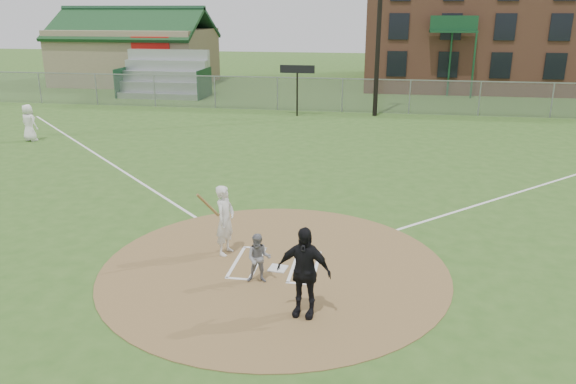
% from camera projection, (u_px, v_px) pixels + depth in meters
% --- Properties ---
extents(ground, '(140.00, 140.00, 0.00)m').
position_uv_depth(ground, '(274.00, 268.00, 13.65)').
color(ground, '#33591E').
rests_on(ground, ground).
extents(dirt_circle, '(8.40, 8.40, 0.02)m').
position_uv_depth(dirt_circle, '(274.00, 268.00, 13.65)').
color(dirt_circle, olive).
rests_on(dirt_circle, ground).
extents(home_plate, '(0.46, 0.46, 0.03)m').
position_uv_depth(home_plate, '(278.00, 268.00, 13.55)').
color(home_plate, silver).
rests_on(home_plate, dirt_circle).
extents(foul_line_first, '(17.04, 17.04, 0.01)m').
position_uv_depth(foul_line_first, '(560.00, 180.00, 20.68)').
color(foul_line_first, white).
rests_on(foul_line_first, ground).
extents(foul_line_third, '(17.04, 17.04, 0.01)m').
position_uv_depth(foul_line_third, '(104.00, 159.00, 23.49)').
color(foul_line_third, white).
rests_on(foul_line_third, ground).
extents(catcher, '(0.61, 0.50, 1.17)m').
position_uv_depth(catcher, '(259.00, 258.00, 12.74)').
color(catcher, gray).
rests_on(catcher, dirt_circle).
extents(umpire, '(1.18, 0.62, 1.92)m').
position_uv_depth(umpire, '(304.00, 272.00, 11.26)').
color(umpire, black).
rests_on(umpire, dirt_circle).
extents(ondeck_player, '(0.97, 0.78, 1.74)m').
position_uv_depth(ondeck_player, '(29.00, 123.00, 26.49)').
color(ondeck_player, white).
rests_on(ondeck_player, ground).
extents(batters_boxes, '(2.08, 1.88, 0.01)m').
position_uv_depth(batters_boxes, '(276.00, 264.00, 13.78)').
color(batters_boxes, white).
rests_on(batters_boxes, dirt_circle).
extents(batter_at_plate, '(0.82, 1.01, 1.82)m').
position_uv_depth(batter_at_plate, '(225.00, 220.00, 14.14)').
color(batter_at_plate, silver).
rests_on(batter_at_plate, dirt_circle).
extents(outfield_fence, '(56.08, 0.08, 2.03)m').
position_uv_depth(outfield_fence, '(342.00, 95.00, 33.95)').
color(outfield_fence, slate).
rests_on(outfield_fence, ground).
extents(bleachers, '(6.08, 3.20, 3.20)m').
position_uv_depth(bleachers, '(164.00, 74.00, 39.75)').
color(bleachers, '#B7BABF').
rests_on(bleachers, ground).
extents(clubhouse, '(12.20, 8.71, 6.23)m').
position_uv_depth(clubhouse, '(136.00, 54.00, 46.65)').
color(clubhouse, gray).
rests_on(clubhouse, ground).
extents(scoreboard_sign, '(2.00, 0.10, 2.93)m').
position_uv_depth(scoreboard_sign, '(297.00, 75.00, 32.23)').
color(scoreboard_sign, black).
rests_on(scoreboard_sign, ground).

